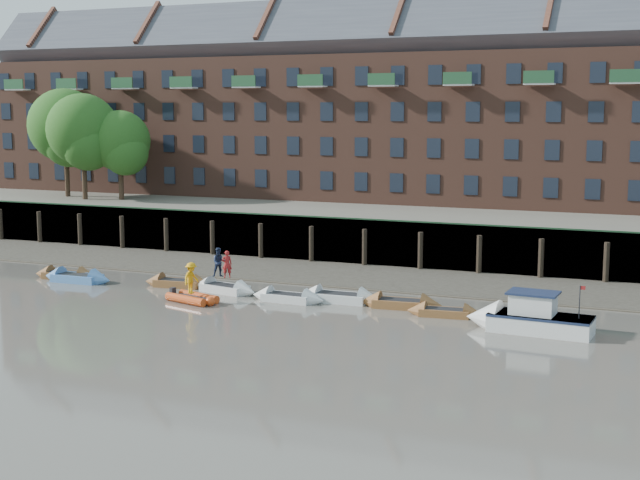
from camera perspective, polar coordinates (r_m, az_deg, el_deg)
The scene contains 20 objects.
ground at distance 43.43m, azimuth -9.50°, elevation -6.11°, with size 220.00×220.00×0.00m, color #5F5951.
foreshore at distance 59.07m, azimuth -0.20°, elevation -2.15°, with size 110.00×8.00×0.50m, color #3D382F.
mud_band at distance 56.01m, azimuth -1.55°, elevation -2.73°, with size 110.00×1.60×0.10m, color #4C4336.
river_wall at distance 62.82m, azimuth 1.34°, elevation -0.04°, with size 110.00×1.23×3.30m.
bank_terrace at distance 75.56m, azimuth 5.10°, elevation 1.35°, with size 110.00×28.00×3.20m, color #5E594D.
apartment_terrace at distance 75.98m, azimuth 5.44°, elevation 9.87°, with size 80.60×15.56×20.98m.
tree_cluster at distance 79.22m, azimuth -14.93°, elevation 6.80°, with size 11.76×7.74×9.40m.
rowboat_0 at distance 59.56m, azimuth -15.97°, elevation -2.17°, with size 4.49×1.86×1.26m.
rowboat_1 at distance 58.16m, azimuth -15.28°, elevation -2.36°, with size 4.89×1.55×1.41m.
rowboat_2 at distance 55.27m, azimuth -9.06°, elevation -2.74°, with size 4.54×1.75×1.29m.
rowboat_3 at distance 53.23m, azimuth -6.12°, elevation -3.10°, with size 4.73×2.21×1.32m.
rowboat_4 at distance 50.46m, azimuth -2.08°, elevation -3.70°, with size 4.46×1.38×1.29m.
rowboat_5 at distance 50.31m, azimuth 1.25°, elevation -3.70°, with size 5.02×1.61×1.44m.
rowboat_6 at distance 49.01m, azimuth 5.20°, elevation -4.08°, with size 4.77×1.80×1.35m.
rowboat_7 at distance 47.33m, azimuth 7.99°, elevation -4.61°, with size 4.16×1.62×1.18m.
rib_tender at distance 50.67m, azimuth -8.08°, elevation -3.71°, with size 3.28×2.26×0.55m.
motor_launch at distance 44.89m, azimuth 12.66°, elevation -4.87°, with size 6.27×2.36×2.55m.
person_rower_a at distance 52.92m, azimuth -5.98°, elevation -1.55°, with size 0.59×0.39×1.63m, color maroon.
person_rower_b at distance 53.26m, azimuth -6.47°, elevation -1.43°, with size 0.85×0.66×1.75m, color #19233F.
person_rib_crew at distance 50.45m, azimuth -8.24°, elevation -2.42°, with size 1.15×0.66×1.77m, color orange.
Camera 1 is at (22.52, -35.54, 10.75)m, focal length 50.00 mm.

